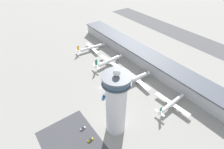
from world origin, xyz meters
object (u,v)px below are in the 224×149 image
at_px(service_truck_catering, 131,77).
at_px(car_maroon_suv, 90,140).
at_px(car_yellow_taxi, 83,128).
at_px(airplane_gate_bravo, 109,61).
at_px(airplane_gate_alpha, 91,48).
at_px(service_truck_fuel, 104,96).
at_px(control_tower, 116,103).
at_px(airplane_gate_delta, 172,104).
at_px(airplane_gate_charlie, 136,79).

height_order(service_truck_catering, car_maroon_suv, service_truck_catering).
bearing_deg(car_yellow_taxi, airplane_gate_bravo, 131.50).
height_order(airplane_gate_alpha, service_truck_catering, airplane_gate_alpha).
relative_size(service_truck_catering, service_truck_fuel, 0.80).
bearing_deg(airplane_gate_alpha, control_tower, -22.63).
bearing_deg(airplane_gate_delta, airplane_gate_bravo, -176.69).
relative_size(airplane_gate_delta, service_truck_catering, 6.16).
relative_size(airplane_gate_alpha, car_maroon_suv, 9.18).
relative_size(airplane_gate_alpha, airplane_gate_delta, 1.14).
bearing_deg(airplane_gate_charlie, service_truck_catering, 171.26).
bearing_deg(control_tower, car_yellow_taxi, -124.66).
bearing_deg(service_truck_catering, airplane_gate_delta, 0.84).
height_order(airplane_gate_alpha, airplane_gate_bravo, airplane_gate_bravo).
relative_size(airplane_gate_charlie, car_yellow_taxi, 9.00).
relative_size(control_tower, service_truck_catering, 10.11).
bearing_deg(control_tower, service_truck_fuel, 159.71).
bearing_deg(airplane_gate_charlie, car_yellow_taxi, -75.83).
relative_size(airplane_gate_bravo, service_truck_fuel, 5.45).
distance_m(airplane_gate_charlie, car_maroon_suv, 81.61).
distance_m(service_truck_catering, service_truck_fuel, 41.76).
xyz_separation_m(airplane_gate_delta, car_maroon_suv, (-14.73, -77.24, -3.40)).
relative_size(airplane_gate_charlie, airplane_gate_delta, 1.13).
xyz_separation_m(airplane_gate_bravo, car_yellow_taxi, (63.36, -71.62, -3.80)).
distance_m(airplane_gate_bravo, airplane_gate_charlie, 44.58).
relative_size(airplane_gate_delta, service_truck_fuel, 4.92).
relative_size(service_truck_catering, car_maroon_suv, 1.30).
xyz_separation_m(airplane_gate_charlie, car_yellow_taxi, (18.89, -74.84, -3.55)).
height_order(airplane_gate_bravo, airplane_gate_charlie, airplane_gate_bravo).
distance_m(airplane_gate_alpha, airplane_gate_delta, 133.36).
xyz_separation_m(service_truck_fuel, car_yellow_taxi, (19.94, -34.88, -0.45)).
bearing_deg(car_yellow_taxi, service_truck_fuel, 119.75).
bearing_deg(airplane_gate_bravo, service_truck_catering, 6.94).
relative_size(airplane_gate_alpha, car_yellow_taxi, 9.10).
bearing_deg(airplane_gate_delta, control_tower, -102.47).
bearing_deg(car_maroon_suv, service_truck_fuel, 132.66).
bearing_deg(service_truck_catering, service_truck_fuel, -80.47).
xyz_separation_m(airplane_gate_alpha, airplane_gate_bravo, (42.63, -0.78, 0.61)).
bearing_deg(service_truck_fuel, service_truck_catering, 99.53).
bearing_deg(car_yellow_taxi, airplane_gate_charlie, 104.17).
xyz_separation_m(control_tower, service_truck_fuel, (-35.09, 12.97, -28.06)).
distance_m(airplane_gate_delta, car_maroon_suv, 78.71).
bearing_deg(car_yellow_taxi, car_maroon_suv, -1.75).
bearing_deg(service_truck_fuel, airplane_gate_alpha, 156.44).
height_order(service_truck_catering, car_yellow_taxi, service_truck_catering).
height_order(airplane_gate_alpha, service_truck_fuel, airplane_gate_alpha).
bearing_deg(car_maroon_suv, airplane_gate_bravo, 136.52).
relative_size(airplane_gate_alpha, airplane_gate_bravo, 1.03).
xyz_separation_m(airplane_gate_alpha, airplane_gate_delta, (133.28, 4.46, 0.19)).
xyz_separation_m(service_truck_catering, car_maroon_suv, (39.41, -76.45, -0.45)).
relative_size(airplane_gate_bravo, airplane_gate_delta, 1.11).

